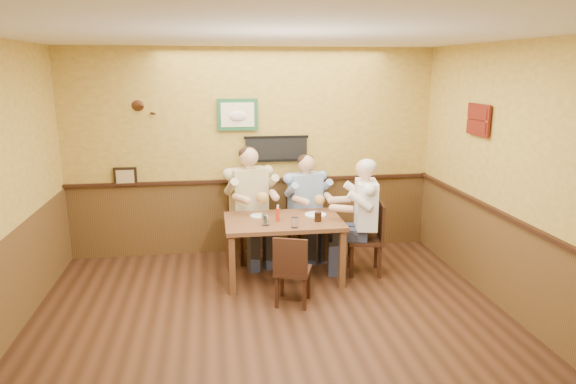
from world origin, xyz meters
The scene contains 17 objects.
room centered at (0.13, 0.17, 1.69)m, with size 5.02×5.03×2.81m.
dining_table centered at (0.27, 1.44, 0.66)m, with size 1.40×0.90×0.75m.
chair_back_left centered at (-0.09, 2.12, 0.48)m, with size 0.45×0.45×0.97m, color #331B10, non-canonical shape.
chair_back_right centered at (0.68, 2.21, 0.44)m, with size 0.41×0.41×0.88m, color #331B10, non-canonical shape.
chair_right_end centered at (1.30, 1.45, 0.46)m, with size 0.42×0.42×0.92m, color #331B10, non-canonical shape.
chair_near_side centered at (0.27, 0.72, 0.40)m, with size 0.37×0.37×0.80m, color #331B10, non-canonical shape.
diner_tan_shirt centered at (-0.09, 2.12, 0.69)m, with size 0.64×0.64×1.38m, color beige, non-canonical shape.
diner_blue_polo centered at (0.68, 2.21, 0.63)m, with size 0.58×0.58×1.26m, color #8BA5D1, non-canonical shape.
diner_white_elder centered at (1.30, 1.45, 0.65)m, with size 0.60×0.60×1.31m, color white, non-canonical shape.
water_glass_left centered at (0.03, 1.24, 0.82)m, with size 0.09×0.09×0.13m, color white.
water_glass_mid centered at (0.35, 1.10, 0.81)m, with size 0.08×0.08×0.12m, color white.
cola_tumbler centered at (0.67, 1.30, 0.81)m, with size 0.09×0.09×0.11m, color black.
hot_sauce_bottle centered at (0.19, 1.36, 0.84)m, with size 0.04×0.04×0.18m, color red.
salt_shaker centered at (0.20, 1.40, 0.80)m, with size 0.04×0.04×0.09m, color silver.
pepper_shaker centered at (0.05, 1.34, 0.79)m, with size 0.04×0.04×0.09m, color black.
plate_far_left centered at (-0.01, 1.62, 0.76)m, with size 0.21×0.21×0.01m, color white.
plate_far_right centered at (0.69, 1.55, 0.76)m, with size 0.27×0.27×0.02m, color white.
Camera 1 is at (-0.55, -4.43, 2.52)m, focal length 32.00 mm.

